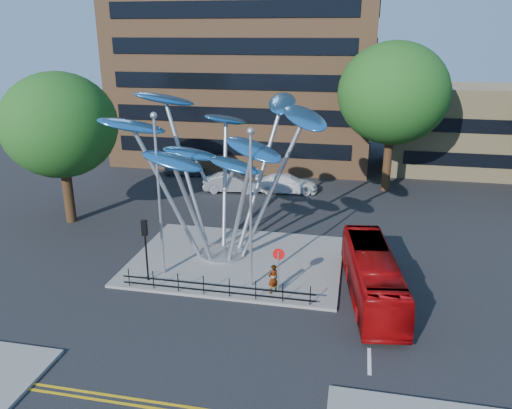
% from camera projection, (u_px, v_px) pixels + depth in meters
% --- Properties ---
extents(ground, '(120.00, 120.00, 0.00)m').
position_uv_depth(ground, '(227.00, 318.00, 23.36)').
color(ground, black).
rests_on(ground, ground).
extents(traffic_island, '(12.00, 9.00, 0.15)m').
position_uv_depth(traffic_island, '(237.00, 260.00, 29.08)').
color(traffic_island, slate).
rests_on(traffic_island, ground).
extents(double_yellow_near, '(40.00, 0.12, 0.01)m').
position_uv_depth(double_yellow_near, '(185.00, 407.00, 17.81)').
color(double_yellow_near, gold).
rests_on(double_yellow_near, ground).
extents(brick_tower, '(25.00, 15.00, 30.00)m').
position_uv_depth(brick_tower, '(248.00, 7.00, 49.20)').
color(brick_tower, brown).
rests_on(brick_tower, ground).
extents(low_building_near, '(15.00, 8.00, 8.00)m').
position_uv_depth(low_building_near, '(473.00, 130.00, 46.77)').
color(low_building_near, tan).
rests_on(low_building_near, ground).
extents(tree_right, '(8.80, 8.80, 12.11)m').
position_uv_depth(tree_right, '(393.00, 94.00, 39.57)').
color(tree_right, black).
rests_on(tree_right, ground).
extents(tree_left, '(7.60, 7.60, 10.32)m').
position_uv_depth(tree_left, '(60.00, 126.00, 33.06)').
color(tree_left, black).
rests_on(tree_left, ground).
extents(leaf_sculpture, '(12.72, 9.54, 9.51)m').
position_uv_depth(leaf_sculpture, '(220.00, 142.00, 27.69)').
color(leaf_sculpture, '#9EA0A5').
rests_on(leaf_sculpture, traffic_island).
extents(street_lamp_left, '(0.36, 0.36, 8.80)m').
position_uv_depth(street_lamp_left, '(158.00, 182.00, 25.70)').
color(street_lamp_left, '#9EA0A5').
rests_on(street_lamp_left, traffic_island).
extents(street_lamp_right, '(0.36, 0.36, 8.30)m').
position_uv_depth(street_lamp_right, '(251.00, 196.00, 24.38)').
color(street_lamp_right, '#9EA0A5').
rests_on(street_lamp_right, traffic_island).
extents(traffic_light_island, '(0.28, 0.18, 3.42)m').
position_uv_depth(traffic_light_island, '(145.00, 237.00, 25.77)').
color(traffic_light_island, black).
rests_on(traffic_light_island, traffic_island).
extents(no_entry_sign_island, '(0.60, 0.10, 2.45)m').
position_uv_depth(no_entry_sign_island, '(279.00, 263.00, 24.72)').
color(no_entry_sign_island, '#9EA0A5').
rests_on(no_entry_sign_island, traffic_island).
extents(pedestrian_railing_front, '(10.00, 0.06, 1.00)m').
position_uv_depth(pedestrian_railing_front, '(216.00, 288.00, 24.95)').
color(pedestrian_railing_front, black).
rests_on(pedestrian_railing_front, traffic_island).
extents(red_bus, '(3.31, 9.08, 2.47)m').
position_uv_depth(red_bus, '(372.00, 275.00, 24.75)').
color(red_bus, '#950608').
rests_on(red_bus, ground).
extents(pedestrian, '(0.67, 0.66, 1.56)m').
position_uv_depth(pedestrian, '(273.00, 279.00, 25.04)').
color(pedestrian, gray).
rests_on(pedestrian, traffic_island).
extents(parked_car_left, '(3.90, 1.94, 1.28)m').
position_uv_depth(parked_car_left, '(185.00, 169.00, 46.36)').
color(parked_car_left, '#44484C').
rests_on(parked_car_left, ground).
extents(parked_car_mid, '(4.90, 2.39, 1.55)m').
position_uv_depth(parked_car_mid, '(232.00, 183.00, 41.55)').
color(parked_car_mid, '#B5B7BD').
rests_on(parked_car_mid, ground).
extents(parked_car_right, '(5.34, 2.69, 1.49)m').
position_uv_depth(parked_car_right, '(287.00, 183.00, 41.47)').
color(parked_car_right, white).
rests_on(parked_car_right, ground).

